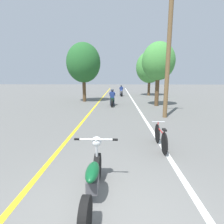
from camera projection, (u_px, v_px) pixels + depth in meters
name	position (u px, v px, depth m)	size (l,w,h in m)	color
lane_stripe_center	(97.00, 104.00, 15.07)	(0.14, 48.00, 0.01)	yellow
lane_stripe_edge	(136.00, 105.00, 14.94)	(0.14, 48.00, 0.01)	white
utility_pole	(168.00, 52.00, 9.43)	(1.10, 0.24, 7.06)	brown
roadside_tree_right_near	(158.00, 62.00, 13.63)	(2.56, 2.31, 5.00)	#513A23
roadside_tree_right_far	(150.00, 67.00, 21.99)	(3.43, 3.09, 5.54)	#513A23
roadside_tree_left	(83.00, 63.00, 16.23)	(3.16, 2.85, 5.45)	#513A23
motorcycle_foreground	(93.00, 178.00, 3.22)	(0.90, 2.05, 1.03)	black
motorcycle_rider_lead	(112.00, 99.00, 14.25)	(0.50, 2.09, 1.38)	black
motorcycle_rider_far	(121.00, 92.00, 22.17)	(0.50, 2.15, 1.36)	black
bicycle_parked	(161.00, 137.00, 5.65)	(0.44, 1.63, 0.77)	black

